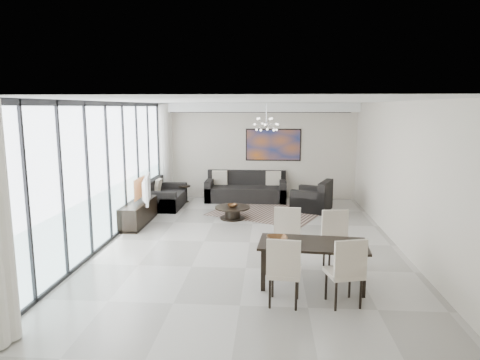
# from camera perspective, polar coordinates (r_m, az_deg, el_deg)

# --- Properties ---
(room_shell) EXTENTS (6.00, 9.00, 2.90)m
(room_shell) POSITION_cam_1_polar(r_m,az_deg,el_deg) (8.65, 4.39, 0.80)
(room_shell) COLOR #A8A39B
(room_shell) RESTS_ON ground
(window_wall) EXTENTS (0.37, 8.95, 2.90)m
(window_wall) POSITION_cam_1_polar(r_m,az_deg,el_deg) (9.24, -16.66, 1.10)
(window_wall) COLOR silver
(window_wall) RESTS_ON floor
(soffit) EXTENTS (5.98, 0.40, 0.26)m
(soffit) POSITION_cam_1_polar(r_m,az_deg,el_deg) (12.85, 2.27, 9.63)
(soffit) COLOR white
(soffit) RESTS_ON room_shell
(painting) EXTENTS (1.68, 0.04, 0.98)m
(painting) POSITION_cam_1_polar(r_m,az_deg,el_deg) (13.07, 4.46, 4.69)
(painting) COLOR #B35718
(painting) RESTS_ON room_shell
(chandelier) EXTENTS (0.66, 0.66, 0.71)m
(chandelier) POSITION_cam_1_polar(r_m,az_deg,el_deg) (11.05, 3.53, 7.43)
(chandelier) COLOR silver
(chandelier) RESTS_ON room_shell
(rug) EXTENTS (3.29, 2.98, 0.01)m
(rug) POSITION_cam_1_polar(r_m,az_deg,el_deg) (11.49, 3.56, -4.31)
(rug) COLOR black
(rug) RESTS_ON floor
(coffee_table) EXTENTS (0.89, 0.89, 0.31)m
(coffee_table) POSITION_cam_1_polar(r_m,az_deg,el_deg) (10.80, -1.01, -4.28)
(coffee_table) COLOR black
(coffee_table) RESTS_ON floor
(bowl_coffee) EXTENTS (0.26, 0.26, 0.08)m
(bowl_coffee) POSITION_cam_1_polar(r_m,az_deg,el_deg) (10.70, -1.01, -3.45)
(bowl_coffee) COLOR brown
(bowl_coffee) RESTS_ON coffee_table
(sofa_main) EXTENTS (2.39, 0.98, 0.87)m
(sofa_main) POSITION_cam_1_polar(r_m,az_deg,el_deg) (12.88, 0.81, -1.44)
(sofa_main) COLOR black
(sofa_main) RESTS_ON floor
(loveseat) EXTENTS (0.89, 1.59, 0.79)m
(loveseat) POSITION_cam_1_polar(r_m,az_deg,el_deg) (12.23, -10.02, -2.32)
(loveseat) COLOR black
(loveseat) RESTS_ON floor
(armchair) EXTENTS (1.22, 1.25, 0.83)m
(armchair) POSITION_cam_1_polar(r_m,az_deg,el_deg) (11.81, 9.73, -2.66)
(armchair) COLOR black
(armchair) RESTS_ON floor
(side_table) EXTENTS (0.36, 0.36, 0.49)m
(side_table) POSITION_cam_1_polar(r_m,az_deg,el_deg) (12.79, -7.41, -1.46)
(side_table) COLOR black
(side_table) RESTS_ON floor
(tv_console) EXTENTS (0.48, 1.72, 0.54)m
(tv_console) POSITION_cam_1_polar(r_m,az_deg,el_deg) (10.61, -13.47, -4.28)
(tv_console) COLOR black
(tv_console) RESTS_ON floor
(television) EXTENTS (0.40, 1.13, 0.65)m
(television) POSITION_cam_1_polar(r_m,az_deg,el_deg) (10.41, -12.80, -1.18)
(television) COLOR gray
(television) RESTS_ON tv_console
(dining_table) EXTENTS (1.73, 0.97, 0.70)m
(dining_table) POSITION_cam_1_polar(r_m,az_deg,el_deg) (6.85, 9.67, -8.96)
(dining_table) COLOR black
(dining_table) RESTS_ON floor
(dining_chair_sw) EXTENTS (0.51, 0.51, 1.01)m
(dining_chair_sw) POSITION_cam_1_polar(r_m,az_deg,el_deg) (6.10, 5.86, -11.51)
(dining_chair_sw) COLOR beige
(dining_chair_sw) RESTS_ON floor
(dining_chair_se) EXTENTS (0.56, 0.56, 1.01)m
(dining_chair_se) POSITION_cam_1_polar(r_m,az_deg,el_deg) (6.23, 14.07, -11.29)
(dining_chair_se) COLOR beige
(dining_chair_se) RESTS_ON floor
(dining_chair_nw) EXTENTS (0.50, 0.50, 1.03)m
(dining_chair_nw) POSITION_cam_1_polar(r_m,az_deg,el_deg) (7.65, 6.27, -7.01)
(dining_chair_nw) COLOR beige
(dining_chair_nw) RESTS_ON floor
(dining_chair_ne) EXTENTS (0.52, 0.52, 1.01)m
(dining_chair_ne) POSITION_cam_1_polar(r_m,az_deg,el_deg) (7.67, 12.71, -7.22)
(dining_chair_ne) COLOR beige
(dining_chair_ne) RESTS_ON floor
(bowl_dining) EXTENTS (0.38, 0.38, 0.08)m
(bowl_dining) POSITION_cam_1_polar(r_m,az_deg,el_deg) (6.80, 4.96, -7.84)
(bowl_dining) COLOR brown
(bowl_dining) RESTS_ON dining_table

